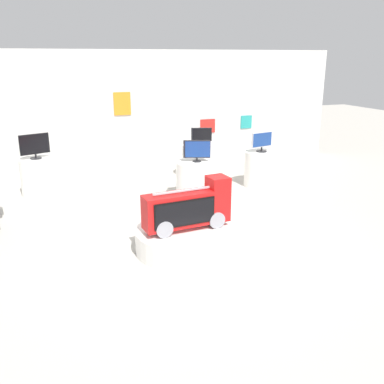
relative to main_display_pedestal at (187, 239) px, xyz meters
name	(u,v)px	position (x,y,z in m)	size (l,w,h in m)	color
ground_plane	(190,242)	(0.13, 0.24, -0.16)	(30.00, 30.00, 0.00)	#B2ADA3
back_wall_display	(124,112)	(0.13, 4.77, 1.24)	(11.09, 0.13, 2.80)	silver
main_display_pedestal	(187,239)	(0.00, 0.00, 0.00)	(1.46, 1.46, 0.32)	white
novelty_firetruck_tv	(189,209)	(0.02, 0.00, 0.46)	(1.26, 0.44, 0.71)	gray
display_pedestal_left_rear	(197,180)	(0.95, 2.10, 0.21)	(0.80, 0.80, 0.74)	white
tv_on_left_rear	(197,150)	(0.95, 2.09, 0.81)	(0.49, 0.21, 0.41)	black
display_pedestal_center_rear	(261,169)	(2.54, 2.47, 0.21)	(0.69, 0.69, 0.74)	white
tv_on_center_rear	(262,141)	(2.54, 2.46, 0.81)	(0.53, 0.23, 0.41)	black
display_pedestal_right_rear	(38,177)	(-1.91, 3.43, 0.21)	(0.67, 0.67, 0.74)	white
tv_on_right_rear	(34,145)	(-1.91, 3.42, 0.85)	(0.56, 0.22, 0.48)	black
display_pedestal_far_right	(201,161)	(1.62, 3.57, 0.21)	(0.88, 0.88, 0.74)	white
tv_on_far_right	(202,135)	(1.62, 3.56, 0.80)	(0.45, 0.18, 0.39)	black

